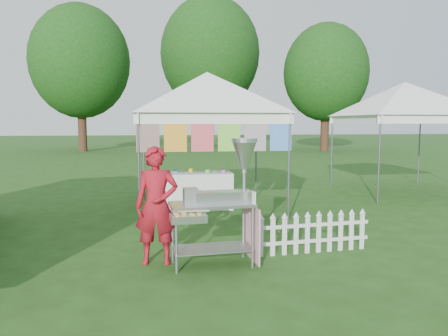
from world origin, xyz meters
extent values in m
plane|color=#214313|center=(0.00, 0.00, 0.00)|extent=(120.00, 120.00, 0.00)
cylinder|color=#59595E|center=(-1.42, 2.08, 1.05)|extent=(0.04, 0.04, 2.10)
cylinder|color=#59595E|center=(1.42, 2.08, 1.05)|extent=(0.04, 0.04, 2.10)
cylinder|color=#59595E|center=(-1.42, 4.92, 1.05)|extent=(0.04, 0.04, 2.10)
cylinder|color=#59595E|center=(1.42, 4.92, 1.05)|extent=(0.04, 0.04, 2.10)
cube|color=white|center=(0.00, 2.08, 2.00)|extent=(3.00, 0.03, 0.22)
cube|color=white|center=(0.00, 4.92, 2.00)|extent=(3.00, 0.03, 0.22)
pyramid|color=white|center=(0.00, 3.50, 3.00)|extent=(4.24, 4.24, 0.90)
cylinder|color=#59595E|center=(0.00, 2.08, 2.08)|extent=(3.00, 0.03, 0.03)
cube|color=orange|center=(-1.25, 2.08, 1.73)|extent=(0.42, 0.01, 0.70)
cube|color=red|center=(-0.75, 2.08, 1.73)|extent=(0.42, 0.01, 0.70)
cube|color=#C7187E|center=(-0.25, 2.08, 1.73)|extent=(0.42, 0.01, 0.70)
cube|color=green|center=(0.25, 2.08, 1.73)|extent=(0.42, 0.01, 0.70)
cube|color=#32BE9A|center=(0.75, 2.08, 1.73)|extent=(0.42, 0.01, 0.70)
cube|color=blue|center=(1.25, 2.08, 1.73)|extent=(0.42, 0.01, 0.70)
cylinder|color=#59595E|center=(4.08, 3.58, 1.05)|extent=(0.04, 0.04, 2.10)
cylinder|color=#59595E|center=(4.08, 6.42, 1.05)|extent=(0.04, 0.04, 2.10)
cylinder|color=#59595E|center=(6.92, 6.42, 1.05)|extent=(0.04, 0.04, 2.10)
cube|color=white|center=(5.50, 3.58, 2.00)|extent=(3.00, 0.03, 0.22)
cube|color=white|center=(5.50, 6.42, 2.00)|extent=(3.00, 0.03, 0.22)
pyramid|color=white|center=(5.50, 5.00, 3.00)|extent=(4.24, 4.24, 0.90)
cylinder|color=#59595E|center=(5.50, 3.58, 2.08)|extent=(3.00, 0.03, 0.03)
cylinder|color=#332112|center=(-6.00, 24.00, 1.98)|extent=(0.56, 0.56, 3.96)
ellipsoid|color=#245718|center=(-6.00, 24.00, 5.85)|extent=(6.40, 6.40, 7.36)
cylinder|color=#332112|center=(3.00, 28.00, 2.42)|extent=(0.56, 0.56, 4.84)
ellipsoid|color=#245718|center=(3.00, 28.00, 7.15)|extent=(7.60, 7.60, 8.74)
cylinder|color=#332112|center=(10.00, 22.00, 1.76)|extent=(0.56, 0.56, 3.52)
ellipsoid|color=#245718|center=(10.00, 22.00, 5.20)|extent=(5.60, 5.60, 6.44)
cylinder|color=gray|center=(-0.86, -0.56, 0.42)|extent=(0.04, 0.04, 0.83)
cylinder|color=gray|center=(0.15, -0.48, 0.42)|extent=(0.04, 0.04, 0.83)
cylinder|color=gray|center=(-0.89, -0.11, 0.42)|extent=(0.04, 0.04, 0.83)
cylinder|color=gray|center=(0.11, -0.03, 0.42)|extent=(0.04, 0.04, 0.83)
cube|color=gray|center=(-0.37, -0.29, 0.23)|extent=(1.09, 0.61, 0.01)
cube|color=#B7B7BC|center=(-0.37, -0.29, 0.83)|extent=(1.15, 0.64, 0.04)
cube|color=#B7B7BC|center=(-0.21, -0.23, 0.92)|extent=(0.80, 0.29, 0.14)
cube|color=gray|center=(-0.65, -0.27, 0.95)|extent=(0.20, 0.22, 0.20)
cylinder|color=gray|center=(0.09, -0.21, 1.25)|extent=(0.05, 0.05, 0.83)
cone|color=#B7B7BC|center=(0.09, -0.21, 1.48)|extent=(0.36, 0.36, 0.37)
cylinder|color=#B7B7BC|center=(0.09, -0.21, 1.68)|extent=(0.38, 0.38, 0.06)
cube|color=#B7B7BC|center=(-0.71, -0.67, 0.74)|extent=(0.46, 0.31, 0.09)
cube|color=pink|center=(0.19, -0.25, 0.42)|extent=(0.07, 0.69, 0.75)
cube|color=white|center=(0.16, -0.51, 0.94)|extent=(0.02, 0.13, 0.17)
imported|color=maroon|center=(-1.10, -0.11, 0.80)|extent=(0.62, 0.44, 1.60)
cube|color=silver|center=(0.37, -0.05, 0.28)|extent=(0.07, 0.03, 0.56)
cube|color=silver|center=(0.55, -0.03, 0.28)|extent=(0.07, 0.03, 0.56)
cube|color=silver|center=(0.72, -0.01, 0.28)|extent=(0.07, 0.03, 0.56)
cube|color=silver|center=(0.90, 0.00, 0.28)|extent=(0.07, 0.03, 0.56)
cube|color=silver|center=(1.08, 0.02, 0.28)|extent=(0.07, 0.03, 0.56)
cube|color=silver|center=(1.26, 0.04, 0.28)|extent=(0.07, 0.03, 0.56)
cube|color=silver|center=(1.44, 0.06, 0.28)|extent=(0.07, 0.03, 0.56)
cube|color=silver|center=(1.62, 0.07, 0.28)|extent=(0.07, 0.03, 0.56)
cube|color=silver|center=(1.80, 0.09, 0.28)|extent=(0.07, 0.03, 0.56)
cube|color=silver|center=(1.98, 0.11, 0.28)|extent=(0.07, 0.03, 0.56)
cube|color=silver|center=(1.17, 0.03, 0.18)|extent=(1.79, 0.20, 0.05)
cube|color=silver|center=(1.17, 0.03, 0.42)|extent=(1.79, 0.20, 0.05)
cube|color=white|center=(-0.35, 3.62, 0.40)|extent=(1.80, 0.70, 0.81)
camera|label=1|loc=(-1.07, -5.99, 1.92)|focal=35.00mm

